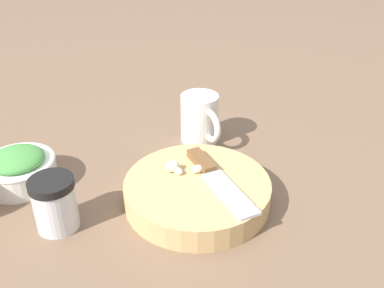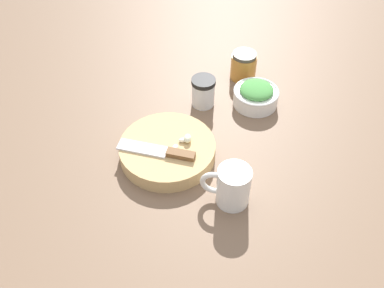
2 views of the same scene
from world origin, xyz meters
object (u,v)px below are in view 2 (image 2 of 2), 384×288
Objects in this scene: herb_bowl at (256,95)px; coffee_mug at (232,186)px; cutting_board at (168,150)px; spice_jar at (203,92)px; honey_jar at (244,66)px; chef_knife at (161,151)px; garlic_cloves at (184,141)px.

herb_bowl is 1.12× the size of coffee_mug.
cutting_board is 0.19m from coffee_mug.
honey_jar is at bearing 153.81° from spice_jar.
chef_knife is at bearing -29.83° from herb_bowl.
spice_jar is at bearing 173.58° from cutting_board.
honey_jar is at bearing -169.89° from coffee_mug.
honey_jar is at bearing 169.76° from garlic_cloves.
herb_bowl is 0.33m from coffee_mug.
herb_bowl is at bearing -176.80° from coffee_mug.
spice_jar reaches higher than herb_bowl.
coffee_mug reaches higher than garlic_cloves.
spice_jar reaches higher than chef_knife.
chef_knife is 3.07× the size of garlic_cloves.
coffee_mug is 0.45m from honey_jar.
garlic_cloves is at bearing -45.67° from chef_knife.
coffee_mug is at bearing 27.73° from spice_jar.
cutting_board is 2.79× the size of spice_jar.
garlic_cloves is at bearing -124.45° from coffee_mug.
honey_jar reaches higher than garlic_cloves.
spice_jar is (-0.19, -0.01, -0.00)m from garlic_cloves.
garlic_cloves reaches higher than cutting_board.
spice_jar is at bearing -10.45° from chef_knife.
garlic_cloves is at bearing -10.24° from honey_jar.
herb_bowl reaches higher than garlic_cloves.
spice_jar is at bearing -26.19° from honey_jar.
herb_bowl is at bearing 152.88° from garlic_cloves.
herb_bowl reaches higher than cutting_board.
cutting_board is 0.37m from honey_jar.
herb_bowl is at bearing 29.50° from honey_jar.
coffee_mug reaches higher than spice_jar.
herb_bowl is at bearing 148.27° from cutting_board.
cutting_board is 1.87× the size of herb_bowl.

